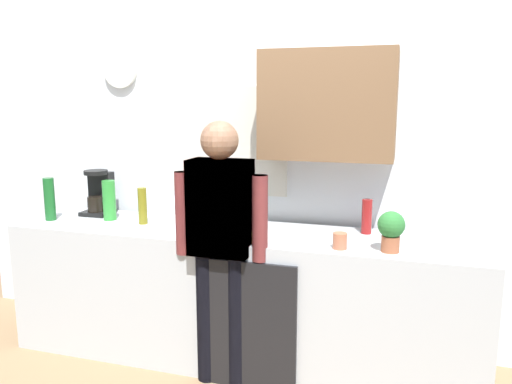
% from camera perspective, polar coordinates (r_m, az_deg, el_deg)
% --- Properties ---
extents(ground_plane, '(8.00, 8.00, 0.00)m').
position_cam_1_polar(ground_plane, '(3.31, -3.84, -20.71)').
color(ground_plane, '#8C6D4C').
extents(kitchen_counter, '(3.05, 0.64, 0.88)m').
position_cam_1_polar(kitchen_counter, '(3.37, -2.10, -11.75)').
color(kitchen_counter, '#B2B7BC').
rests_on(kitchen_counter, ground_plane).
extents(dishwasher_panel, '(0.56, 0.02, 0.79)m').
position_cam_1_polar(dishwasher_panel, '(3.04, -0.69, -15.18)').
color(dishwasher_panel, black).
rests_on(dishwasher_panel, ground_plane).
extents(back_wall_assembly, '(4.65, 0.42, 2.60)m').
position_cam_1_polar(back_wall_assembly, '(3.50, 0.91, 4.54)').
color(back_wall_assembly, silver).
rests_on(back_wall_assembly, ground_plane).
extents(coffee_maker, '(0.20, 0.20, 0.33)m').
position_cam_1_polar(coffee_maker, '(3.86, -17.49, -0.26)').
color(coffee_maker, black).
rests_on(coffee_maker, kitchen_counter).
extents(bottle_green_wine, '(0.07, 0.07, 0.30)m').
position_cam_1_polar(bottle_green_wine, '(3.78, -22.54, -0.75)').
color(bottle_green_wine, '#195923').
rests_on(bottle_green_wine, kitchen_counter).
extents(bottle_olive_oil, '(0.06, 0.06, 0.25)m').
position_cam_1_polar(bottle_olive_oil, '(3.47, -12.85, -1.55)').
color(bottle_olive_oil, olive).
rests_on(bottle_olive_oil, kitchen_counter).
extents(bottle_clear_soda, '(0.09, 0.09, 0.28)m').
position_cam_1_polar(bottle_clear_soda, '(3.65, -16.44, -0.91)').
color(bottle_clear_soda, '#2D8C33').
rests_on(bottle_clear_soda, kitchen_counter).
extents(bottle_red_vinegar, '(0.06, 0.06, 0.22)m').
position_cam_1_polar(bottle_red_vinegar, '(3.22, 12.55, -2.76)').
color(bottle_red_vinegar, maroon).
rests_on(bottle_red_vinegar, kitchen_counter).
extents(bottle_dark_sauce, '(0.06, 0.06, 0.18)m').
position_cam_1_polar(bottle_dark_sauce, '(3.34, -4.89, -2.40)').
color(bottle_dark_sauce, black).
rests_on(bottle_dark_sauce, kitchen_counter).
extents(cup_yellow_cup, '(0.07, 0.07, 0.08)m').
position_cam_1_polar(cup_yellow_cup, '(3.21, -3.27, -3.80)').
color(cup_yellow_cup, yellow).
rests_on(cup_yellow_cup, kitchen_counter).
extents(cup_terracotta_mug, '(0.08, 0.08, 0.09)m').
position_cam_1_polar(cup_terracotta_mug, '(2.88, 9.57, -5.54)').
color(cup_terracotta_mug, '#B26647').
rests_on(cup_terracotta_mug, kitchen_counter).
extents(mixing_bowl, '(0.22, 0.22, 0.08)m').
position_cam_1_polar(mixing_bowl, '(3.02, -1.03, -4.72)').
color(mixing_bowl, orange).
rests_on(mixing_bowl, kitchen_counter).
extents(potted_plant, '(0.15, 0.15, 0.23)m').
position_cam_1_polar(potted_plant, '(2.86, 15.19, -4.08)').
color(potted_plant, '#9E5638').
rests_on(potted_plant, kitchen_counter).
extents(storage_canister, '(0.14, 0.14, 0.17)m').
position_cam_1_polar(storage_canister, '(3.25, -0.44, -2.84)').
color(storage_canister, silver).
rests_on(storage_canister, kitchen_counter).
extents(person_at_sink, '(0.57, 0.22, 1.60)m').
position_cam_1_polar(person_at_sink, '(2.94, -4.06, -4.67)').
color(person_at_sink, '#3F4766').
rests_on(person_at_sink, ground_plane).
extents(person_guest, '(0.57, 0.22, 1.60)m').
position_cam_1_polar(person_guest, '(2.94, -4.06, -4.67)').
color(person_guest, black).
rests_on(person_guest, ground_plane).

